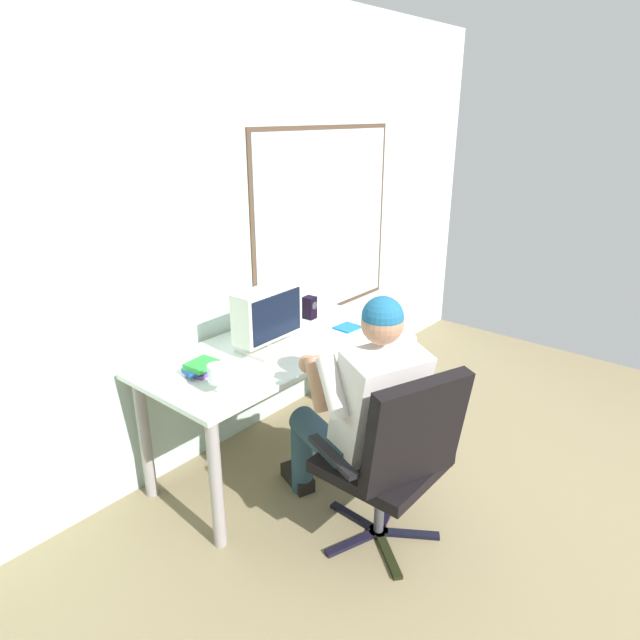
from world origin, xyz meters
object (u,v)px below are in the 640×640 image
Objects in this scene: book_stack at (201,367)px; cd_case at (347,327)px; office_chair at (397,453)px; desk at (276,363)px; crt_monitor at (267,316)px; desk_speaker at (310,308)px; person_seated at (362,407)px; wine_glass at (217,375)px.

book_stack is 1.26× the size of cd_case.
desk is at bearing 79.01° from office_chair.
office_chair reaches higher than book_stack.
crt_monitor is 2.83× the size of desk_speaker.
person_seated reaches higher than desk.
crt_monitor reaches higher than cd_case.
wine_glass is at bearing 133.94° from person_seated.
desk is at bearing -3.20° from book_stack.
cd_case is at bearing 50.22° from office_chair.
wine_glass is 1.03× the size of desk_speaker.
person_seated is 8.47× the size of wine_glass.
book_stack reaches higher than cd_case.
desk_speaker reaches higher than book_stack.
crt_monitor is (0.04, 0.68, 0.30)m from person_seated.
person_seated is 8.69× the size of desk_speaker.
desk is 0.97m from office_chair.
book_stack is (0.08, 0.22, -0.06)m from wine_glass.
office_chair is 1.29m from desk_speaker.
crt_monitor reaches higher than book_stack.
wine_glass is (-0.52, -0.19, -0.10)m from crt_monitor.
office_chair is at bearing -120.69° from desk_speaker.
crt_monitor reaches higher than wine_glass.
desk is 8.36× the size of book_stack.
person_seated is 0.83m from book_stack.
person_seated is at bearing -46.06° from wine_glass.
desk is at bearing 18.46° from wine_glass.
desk_speaker is at bearing 15.61° from crt_monitor.
office_chair is at bearing -129.78° from cd_case.
wine_glass is (-0.40, 0.76, 0.30)m from office_chair.
desk_speaker is at bearing 59.31° from office_chair.
book_stack is at bearing 119.00° from person_seated.
person_seated is at bearing -137.12° from cd_case.
person_seated is 0.75m from crt_monitor.
wine_glass is at bearing 117.71° from office_chair.
office_chair is 6.76× the size of desk_speaker.
office_chair is 5.23× the size of book_stack.
desk_speaker is 0.97m from book_stack.
person_seated is (-0.10, -0.69, 0.01)m from desk.
person_seated is at bearing -61.00° from book_stack.
cd_case is (0.02, -0.29, -0.07)m from desk_speaker.
desk is 10.54× the size of cd_case.
wine_glass reaches higher than cd_case.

